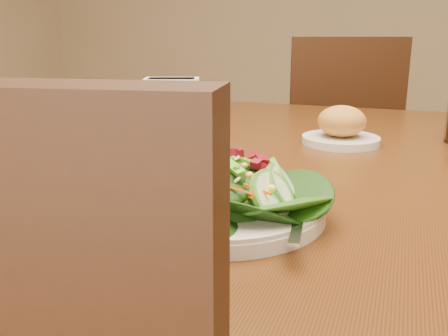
{
  "coord_description": "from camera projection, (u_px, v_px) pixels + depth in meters",
  "views": [
    {
      "loc": [
        0.16,
        -0.96,
        0.99
      ],
      "look_at": [
        -0.06,
        -0.35,
        0.81
      ],
      "focal_mm": 40.0,
      "sensor_mm": 36.0,
      "label": 1
    }
  ],
  "objects": [
    {
      "name": "dining_table",
      "position": [
        311.0,
        205.0,
        1.01
      ],
      "size": [
        0.9,
        1.4,
        0.75
      ],
      "color": "#45270F",
      "rests_on": "ground_plane"
    },
    {
      "name": "chair_far",
      "position": [
        337.0,
        151.0,
        2.05
      ],
      "size": [
        0.56,
        0.56,
        0.97
      ],
      "rotation": [
        0.0,
        0.0,
        3.45
      ],
      "color": "black",
      "rests_on": "ground_plane"
    },
    {
      "name": "bread_plate",
      "position": [
        341.0,
        128.0,
        1.09
      ],
      "size": [
        0.17,
        0.17,
        0.09
      ],
      "color": "silver",
      "rests_on": "dining_table"
    },
    {
      "name": "napkin_holder",
      "position": [
        173.0,
        111.0,
        1.05
      ],
      "size": [
        0.13,
        0.1,
        0.15
      ],
      "rotation": [
        0.0,
        0.0,
        0.36
      ],
      "color": "white",
      "rests_on": "dining_table"
    },
    {
      "name": "salad_plate",
      "position": [
        226.0,
        195.0,
        0.66
      ],
      "size": [
        0.29,
        0.28,
        0.08
      ],
      "rotation": [
        0.0,
        0.0,
        0.14
      ],
      "color": "silver",
      "rests_on": "dining_table"
    }
  ]
}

